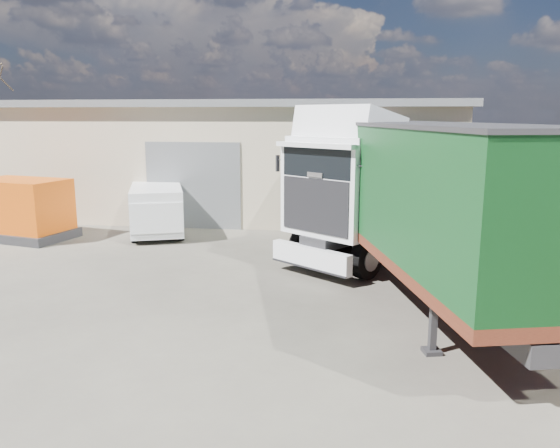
# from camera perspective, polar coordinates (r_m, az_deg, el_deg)

# --- Properties ---
(ground) EXTENTS (120.00, 120.00, 0.00)m
(ground) POSITION_cam_1_polar(r_m,az_deg,el_deg) (13.54, -12.84, -9.18)
(ground) COLOR #292621
(ground) RESTS_ON ground
(warehouse) EXTENTS (30.60, 12.60, 5.42)m
(warehouse) POSITION_cam_1_polar(r_m,az_deg,el_deg) (29.86, -13.17, 7.13)
(warehouse) COLOR tan
(warehouse) RESTS_ON ground
(tractor_unit) EXTENTS (6.62, 7.48, 4.97)m
(tractor_unit) POSITION_cam_1_polar(r_m,az_deg,el_deg) (17.43, 8.54, 2.66)
(tractor_unit) COLOR black
(tractor_unit) RESTS_ON ground
(box_trailer) EXTENTS (6.03, 13.79, 4.49)m
(box_trailer) POSITION_cam_1_polar(r_m,az_deg,el_deg) (15.19, 13.58, 3.66)
(box_trailer) COLOR #2D2D30
(box_trailer) RESTS_ON ground
(panel_van) EXTENTS (3.41, 5.08, 1.93)m
(panel_van) POSITION_cam_1_polar(r_m,az_deg,el_deg) (22.34, -12.73, 1.54)
(panel_van) COLOR black
(panel_van) RESTS_ON ground
(orange_skip) EXTENTS (4.08, 3.06, 2.28)m
(orange_skip) POSITION_cam_1_polar(r_m,az_deg,el_deg) (23.17, -25.34, 1.07)
(orange_skip) COLOR #2D2D30
(orange_skip) RESTS_ON ground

